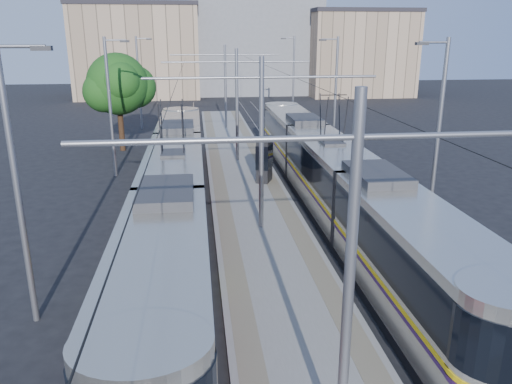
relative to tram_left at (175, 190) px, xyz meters
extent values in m
plane|color=black|center=(3.60, -9.03, -1.71)|extent=(160.00, 160.00, 0.00)
cube|color=gray|center=(3.60, 7.97, -1.56)|extent=(4.00, 50.00, 0.30)
cube|color=gray|center=(2.15, 7.97, -1.40)|extent=(0.70, 50.00, 0.01)
cube|color=gray|center=(5.05, 7.97, -1.40)|extent=(0.70, 50.00, 0.01)
cube|color=gray|center=(-0.72, 7.97, -1.69)|extent=(0.07, 70.00, 0.03)
cube|color=gray|center=(0.72, 7.97, -1.69)|extent=(0.07, 70.00, 0.03)
cube|color=gray|center=(6.48, 7.97, -1.69)|extent=(0.07, 70.00, 0.03)
cube|color=gray|center=(7.92, 7.97, -1.69)|extent=(0.07, 70.00, 0.03)
cube|color=black|center=(0.00, 0.00, -1.51)|extent=(2.30, 28.65, 0.40)
cube|color=#AAA69C|center=(0.00, 0.00, 0.14)|extent=(2.40, 27.05, 2.90)
cube|color=black|center=(0.00, 0.00, 0.64)|extent=(2.43, 27.05, 1.30)
cube|color=yellow|center=(0.00, 0.00, -0.26)|extent=(2.43, 27.05, 0.12)
cube|color=#A30920|center=(0.00, 0.00, -0.76)|extent=(2.42, 27.05, 1.10)
cube|color=#2D2D30|center=(0.00, 0.00, 1.74)|extent=(1.68, 3.00, 0.30)
cube|color=black|center=(7.20, 1.42, -1.51)|extent=(2.30, 29.49, 0.40)
cube|color=beige|center=(7.20, 1.42, 0.14)|extent=(2.40, 27.89, 2.90)
cube|color=black|center=(7.20, 1.42, 0.64)|extent=(2.43, 27.89, 1.30)
cube|color=yellow|center=(7.20, 1.42, -0.26)|extent=(2.43, 27.89, 0.12)
cube|color=#37164F|center=(7.20, 1.42, -0.41)|extent=(2.43, 27.89, 0.10)
cube|color=#2D2D30|center=(7.20, 1.42, 1.74)|extent=(1.68, 3.00, 0.30)
cylinder|color=gray|center=(3.60, -13.03, 2.09)|extent=(0.20, 0.20, 7.00)
cylinder|color=gray|center=(3.60, -13.03, 4.79)|extent=(9.20, 0.10, 0.10)
cylinder|color=gray|center=(3.60, -1.03, 2.09)|extent=(0.20, 0.20, 7.00)
cylinder|color=gray|center=(3.60, -1.03, 4.79)|extent=(9.20, 0.10, 0.10)
cylinder|color=gray|center=(3.60, 10.97, 2.09)|extent=(0.20, 0.20, 7.00)
cylinder|color=gray|center=(3.60, 10.97, 4.79)|extent=(9.20, 0.10, 0.10)
cylinder|color=gray|center=(3.60, 22.97, 2.09)|extent=(0.20, 0.20, 7.00)
cylinder|color=gray|center=(3.60, 22.97, 4.79)|extent=(9.20, 0.10, 0.10)
cylinder|color=black|center=(0.00, 7.97, 3.84)|extent=(0.02, 70.00, 0.02)
cylinder|color=black|center=(7.20, 7.97, 3.84)|extent=(0.02, 70.00, 0.02)
cylinder|color=gray|center=(-3.90, -7.03, 2.29)|extent=(0.18, 0.18, 8.00)
cube|color=#2D2D30|center=(-2.80, -7.03, 6.04)|extent=(0.50, 0.22, 0.12)
cylinder|color=gray|center=(-3.90, 8.97, 2.29)|extent=(0.18, 0.18, 8.00)
cube|color=#2D2D30|center=(-2.80, 8.97, 6.04)|extent=(0.50, 0.22, 0.12)
cylinder|color=gray|center=(-3.90, 24.97, 2.29)|extent=(0.18, 0.18, 8.00)
cube|color=#2D2D30|center=(-2.80, 24.97, 6.04)|extent=(0.50, 0.22, 0.12)
cylinder|color=gray|center=(11.10, -1.03, 2.29)|extent=(0.18, 0.18, 8.00)
cube|color=#2D2D30|center=(10.00, -1.03, 6.04)|extent=(0.50, 0.22, 0.12)
cylinder|color=gray|center=(11.10, 14.97, 2.29)|extent=(0.18, 0.18, 8.00)
cube|color=#2D2D30|center=(10.00, 14.97, 6.04)|extent=(0.50, 0.22, 0.12)
cylinder|color=gray|center=(11.10, 30.97, 2.29)|extent=(0.18, 0.18, 8.00)
cube|color=#2D2D30|center=(10.00, 30.97, 6.04)|extent=(0.50, 0.22, 0.12)
cube|color=black|center=(4.65, 5.72, -0.15)|extent=(1.02, 1.26, 2.52)
cube|color=black|center=(4.65, 5.72, 0.01)|extent=(1.08, 1.32, 1.31)
cylinder|color=#382314|center=(-4.42, 16.06, -0.27)|extent=(0.40, 0.40, 2.88)
sphere|color=#1B4714|center=(-4.42, 16.06, 3.07)|extent=(4.33, 4.33, 4.33)
sphere|color=#1B4714|center=(-3.34, 16.78, 2.80)|extent=(3.06, 3.06, 3.06)
cube|color=tan|center=(-6.40, 50.97, 4.12)|extent=(16.00, 12.00, 11.66)
cube|color=#262328|center=(-6.40, 50.97, 10.20)|extent=(16.32, 12.24, 0.50)
cube|color=gray|center=(9.60, 54.97, 5.98)|extent=(18.00, 14.00, 15.38)
cube|color=tan|center=(23.60, 48.97, 3.76)|extent=(14.00, 10.00, 10.94)
cube|color=#262328|center=(23.60, 48.97, 9.49)|extent=(14.28, 10.20, 0.50)
camera|label=1|loc=(1.03, -20.69, 6.35)|focal=35.00mm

